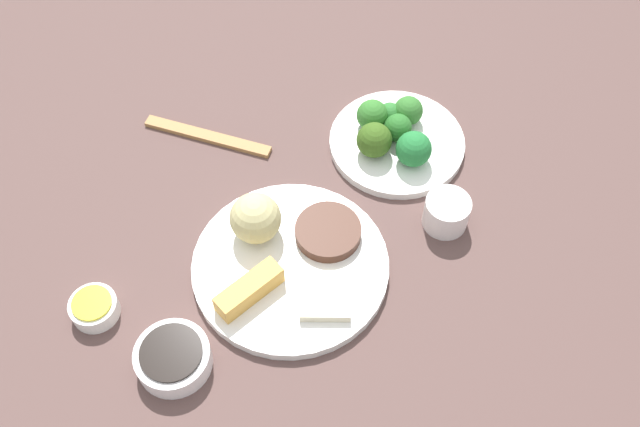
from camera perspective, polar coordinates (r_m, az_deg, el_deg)
name	(u,v)px	position (r m, az deg, el deg)	size (l,w,h in m)	color
tabletop	(265,269)	(1.05, -4.35, -4.42)	(2.20, 2.20, 0.02)	brown
main_plate	(290,267)	(1.03, -2.36, -4.26)	(0.28, 0.28, 0.02)	white
rice_scoop	(255,218)	(1.02, -5.13, -0.37)	(0.07, 0.07, 0.07)	#C3B97C
spring_roll	(249,290)	(0.99, -5.62, -6.01)	(0.10, 0.03, 0.03)	gold
crab_rangoon_wonton	(325,296)	(0.99, 0.40, -6.52)	(0.07, 0.07, 0.01)	beige
stir_fry_heap	(328,232)	(1.04, 0.64, -1.45)	(0.10, 0.10, 0.02)	#45261B
broccoli_plate	(397,143)	(1.17, 6.09, 5.58)	(0.22, 0.22, 0.01)	white
broccoli_floret_0	(398,128)	(1.15, 6.17, 6.76)	(0.04, 0.04, 0.04)	#276725
broccoli_floret_1	(414,149)	(1.12, 7.42, 5.08)	(0.06, 0.06, 0.06)	#227434
broccoli_floret_2	(374,140)	(1.12, 4.31, 5.81)	(0.06, 0.06, 0.06)	#36591A
broccoli_floret_3	(372,115)	(1.16, 4.15, 7.77)	(0.05, 0.05, 0.05)	#32742A
broccoli_floret_4	(408,111)	(1.18, 6.99, 8.07)	(0.05, 0.05, 0.05)	#316F2B
broccoli_floret_5	(390,114)	(1.18, 5.52, 7.85)	(0.04, 0.04, 0.04)	#2E712F
soy_sauce_bowl	(173,358)	(0.98, -11.52, -11.15)	(0.10, 0.10, 0.03)	white
soy_sauce_bowl_liquid	(171,352)	(0.96, -11.71, -10.71)	(0.08, 0.08, 0.00)	black
sauce_ramekin_hot_mustard	(94,308)	(1.04, -17.40, -7.16)	(0.07, 0.07, 0.03)	white
sauce_ramekin_hot_mustard_liquid	(92,303)	(1.03, -17.62, -6.76)	(0.05, 0.05, 0.00)	yellow
teacup	(446,213)	(1.07, 9.96, 0.07)	(0.07, 0.07, 0.05)	white
chopsticks_pair	(208,136)	(1.19, -8.88, 6.05)	(0.22, 0.02, 0.01)	#A27543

